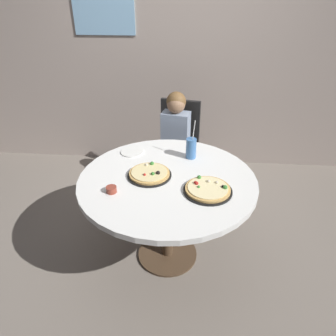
# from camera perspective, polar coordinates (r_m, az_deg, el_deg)

# --- Properties ---
(ground_plane) EXTENTS (8.00, 8.00, 0.00)m
(ground_plane) POSITION_cam_1_polar(r_m,az_deg,el_deg) (2.66, -0.10, -15.56)
(ground_plane) COLOR slate
(wall_with_window) EXTENTS (5.20, 0.14, 2.90)m
(wall_with_window) POSITION_cam_1_polar(r_m,az_deg,el_deg) (3.55, 2.38, 23.02)
(wall_with_window) COLOR #A8998E
(wall_with_window) RESTS_ON ground_plane
(dining_table) EXTENTS (1.26, 1.26, 0.75)m
(dining_table) POSITION_cam_1_polar(r_m,az_deg,el_deg) (2.23, -0.11, -3.81)
(dining_table) COLOR white
(dining_table) RESTS_ON ground_plane
(chair_wooden) EXTENTS (0.47, 0.47, 0.95)m
(chair_wooden) POSITION_cam_1_polar(r_m,az_deg,el_deg) (3.18, 1.81, 4.74)
(chair_wooden) COLOR black
(chair_wooden) RESTS_ON ground_plane
(diner_child) EXTENTS (0.32, 0.43, 1.08)m
(diner_child) POSITION_cam_1_polar(r_m,az_deg,el_deg) (3.05, 1.02, 2.51)
(diner_child) COLOR #3F4766
(diner_child) RESTS_ON ground_plane
(pizza_veggie) EXTENTS (0.31, 0.31, 0.05)m
(pizza_veggie) POSITION_cam_1_polar(r_m,az_deg,el_deg) (2.20, -3.42, -1.06)
(pizza_veggie) COLOR black
(pizza_veggie) RESTS_ON dining_table
(pizza_cheese) EXTENTS (0.32, 0.32, 0.05)m
(pizza_cheese) POSITION_cam_1_polar(r_m,az_deg,el_deg) (2.05, 7.33, -3.91)
(pizza_cheese) COLOR black
(pizza_cheese) RESTS_ON dining_table
(soda_cup) EXTENTS (0.08, 0.08, 0.31)m
(soda_cup) POSITION_cam_1_polar(r_m,az_deg,el_deg) (2.41, 4.27, 3.65)
(soda_cup) COLOR #3F72B2
(soda_cup) RESTS_ON dining_table
(sauce_bowl) EXTENTS (0.07, 0.07, 0.04)m
(sauce_bowl) POSITION_cam_1_polar(r_m,az_deg,el_deg) (2.06, -10.38, -3.92)
(sauce_bowl) COLOR brown
(sauce_bowl) RESTS_ON dining_table
(plate_small) EXTENTS (0.18, 0.18, 0.01)m
(plate_small) POSITION_cam_1_polar(r_m,az_deg,el_deg) (2.52, -6.64, 2.94)
(plate_small) COLOR white
(plate_small) RESTS_ON dining_table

